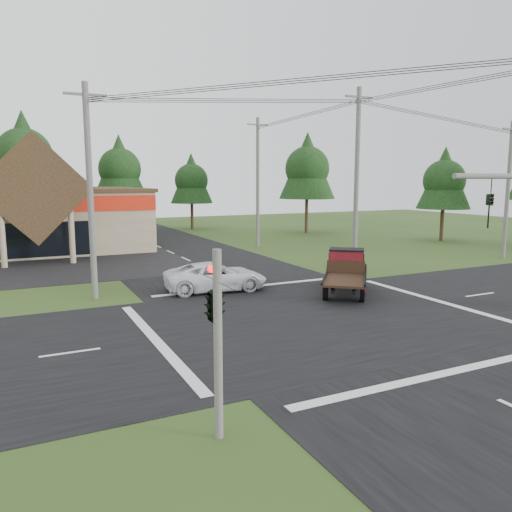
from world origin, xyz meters
TOP-DOWN VIEW (x-y plane):
  - ground at (0.00, 0.00)m, footprint 120.00×120.00m
  - road_ns at (0.00, 0.00)m, footprint 12.00×120.00m
  - road_ew at (0.00, 0.00)m, footprint 120.00×12.00m
  - traffic_signal_corner at (-7.50, -7.32)m, footprint 0.53×2.48m
  - utility_pole_nw at (-8.00, 8.00)m, footprint 2.00×0.30m
  - utility_pole_ne at (8.00, 8.00)m, footprint 2.00×0.30m
  - utility_pole_far at (22.00, 8.00)m, footprint 2.00×0.30m
  - utility_pole_n at (8.00, 22.00)m, footprint 2.00×0.30m
  - tree_row_c at (-10.00, 41.00)m, footprint 7.28×7.28m
  - tree_row_d at (0.00, 42.00)m, footprint 6.16×6.16m
  - tree_row_e at (8.00, 40.00)m, footprint 5.04×5.04m
  - tree_side_ne at (18.00, 30.00)m, footprint 6.16×6.16m
  - tree_side_e_near at (26.00, 18.00)m, footprint 5.04×5.04m
  - antique_flatbed_truck at (3.89, 3.30)m, footprint 5.00×5.56m
  - white_pickup at (-1.88, 7.03)m, footprint 5.76×3.18m

SIDE VIEW (x-z plane):
  - ground at x=0.00m, z-range 0.00..0.00m
  - road_ns at x=0.00m, z-range 0.00..0.02m
  - road_ew at x=0.00m, z-range 0.00..0.02m
  - white_pickup at x=-1.88m, z-range 0.00..1.52m
  - antique_flatbed_truck at x=3.89m, z-range 0.00..2.27m
  - traffic_signal_corner at x=-7.50m, z-range 1.32..5.72m
  - utility_pole_far at x=22.00m, z-range 0.14..10.34m
  - utility_pole_nw at x=-8.00m, z-range 0.14..10.64m
  - utility_pole_n at x=8.00m, z-range 0.14..11.34m
  - utility_pole_ne at x=8.00m, z-range 0.14..11.64m
  - tree_row_e at x=8.00m, z-range 1.49..10.58m
  - tree_side_e_near at x=26.00m, z-range 1.49..10.58m
  - tree_row_d at x=0.00m, z-range 1.82..12.93m
  - tree_side_ne at x=18.00m, z-range 1.82..12.93m
  - tree_row_c at x=-10.00m, z-range 2.16..15.29m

